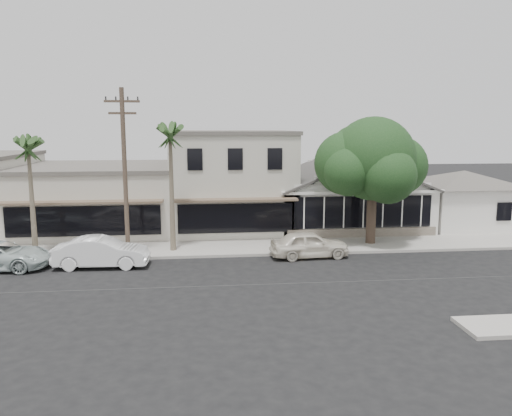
{
  "coord_description": "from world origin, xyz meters",
  "views": [
    {
      "loc": [
        -4.93,
        -21.41,
        7.01
      ],
      "look_at": [
        -2.01,
        6.0,
        2.51
      ],
      "focal_mm": 35.0,
      "sensor_mm": 36.0,
      "label": 1
    }
  ],
  "objects": [
    {
      "name": "sidewalk_north",
      "position": [
        -8.0,
        6.75,
        0.07
      ],
      "size": [
        90.0,
        3.5,
        0.15
      ],
      "primitive_type": "cube",
      "color": "#9E9991",
      "rests_on": "ground"
    },
    {
      "name": "palm_east",
      "position": [
        -6.68,
        6.3,
        6.49
      ],
      "size": [
        2.55,
        2.55,
        7.55
      ],
      "color": "#726651",
      "rests_on": "ground"
    },
    {
      "name": "row_building_midnear",
      "position": [
        -12.0,
        13.5,
        2.1
      ],
      "size": [
        10.0,
        10.0,
        4.2
      ],
      "primitive_type": "cube",
      "color": "beige",
      "rests_on": "ground"
    },
    {
      "name": "ground",
      "position": [
        0.0,
        0.0,
        0.0
      ],
      "size": [
        140.0,
        140.0,
        0.0
      ],
      "primitive_type": "plane",
      "color": "black",
      "rests_on": "ground"
    },
    {
      "name": "shade_tree",
      "position": [
        4.91,
        7.05,
        5.01
      ],
      "size": [
        6.86,
        6.21,
        7.62
      ],
      "rotation": [
        0.0,
        0.0,
        0.39
      ],
      "color": "#4A372D",
      "rests_on": "ground"
    },
    {
      "name": "car_1",
      "position": [
        -10.09,
        3.69,
        0.77
      ],
      "size": [
        4.72,
        1.77,
        1.54
      ],
      "primitive_type": "imported",
      "rotation": [
        0.0,
        0.0,
        1.54
      ],
      "color": "white",
      "rests_on": "ground"
    },
    {
      "name": "palm_mid",
      "position": [
        -13.95,
        5.74,
        5.89
      ],
      "size": [
        2.46,
        2.46,
        6.87
      ],
      "color": "#726651",
      "rests_on": "ground"
    },
    {
      "name": "utility_pole",
      "position": [
        -9.0,
        5.2,
        4.79
      ],
      "size": [
        1.8,
        0.24,
        9.0
      ],
      "color": "brown",
      "rests_on": "ground"
    },
    {
      "name": "side_cottage",
      "position": [
        13.2,
        11.5,
        1.5
      ],
      "size": [
        6.0,
        6.0,
        3.0
      ],
      "primitive_type": "cube",
      "color": "white",
      "rests_on": "ground"
    },
    {
      "name": "corner_shop",
      "position": [
        5.0,
        12.47,
        2.62
      ],
      "size": [
        10.4,
        8.6,
        5.1
      ],
      "color": "white",
      "rests_on": "ground"
    },
    {
      "name": "car_0",
      "position": [
        0.73,
        4.46,
        0.72
      ],
      "size": [
        4.35,
        2.0,
        1.44
      ],
      "primitive_type": "imported",
      "rotation": [
        0.0,
        0.0,
        1.64
      ],
      "color": "silver",
      "rests_on": "ground"
    },
    {
      "name": "row_building_near",
      "position": [
        -3.0,
        13.5,
        3.25
      ],
      "size": [
        8.0,
        10.0,
        6.5
      ],
      "primitive_type": "cube",
      "color": "beige",
      "rests_on": "ground"
    }
  ]
}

